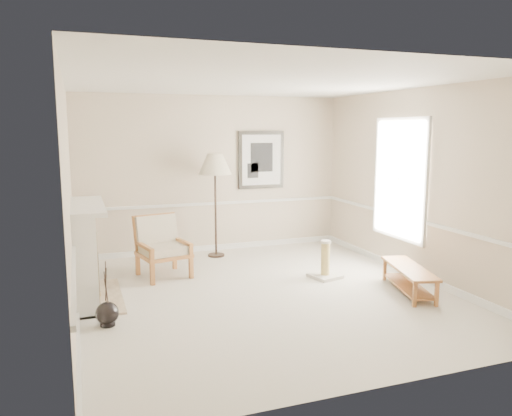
% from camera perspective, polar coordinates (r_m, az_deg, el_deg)
% --- Properties ---
extents(ground, '(5.50, 5.50, 0.00)m').
position_cam_1_polar(ground, '(7.10, 1.05, -9.78)').
color(ground, silver).
rests_on(ground, ground).
extents(room, '(5.04, 5.54, 2.92)m').
position_cam_1_polar(room, '(6.85, 1.95, 5.49)').
color(room, beige).
rests_on(room, ground).
extents(fireplace, '(0.64, 1.64, 1.31)m').
position_cam_1_polar(fireplace, '(7.07, -18.88, -4.94)').
color(fireplace, white).
rests_on(fireplace, ground).
extents(floor_vase, '(0.27, 0.27, 0.79)m').
position_cam_1_polar(floor_vase, '(6.22, -16.63, -11.53)').
color(floor_vase, black).
rests_on(floor_vase, ground).
extents(armchair, '(0.86, 0.90, 0.95)m').
position_cam_1_polar(armchair, '(7.99, -10.83, -4.00)').
color(armchair, '#A46335').
rests_on(armchair, ground).
extents(floor_lamp, '(0.76, 0.76, 1.86)m').
position_cam_1_polar(floor_lamp, '(8.88, -4.70, 4.71)').
color(floor_lamp, black).
rests_on(floor_lamp, ground).
extents(bench, '(0.71, 1.34, 0.37)m').
position_cam_1_polar(bench, '(7.41, 17.07, -7.38)').
color(bench, '#A46335').
rests_on(bench, ground).
extents(scratching_post, '(0.51, 0.51, 0.59)m').
position_cam_1_polar(scratching_post, '(7.85, 7.91, -6.59)').
color(scratching_post, white).
rests_on(scratching_post, ground).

